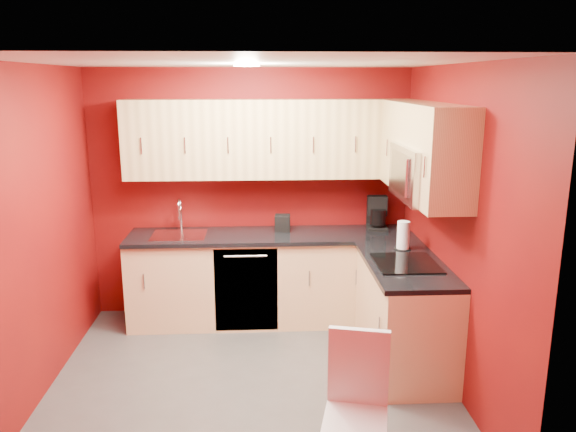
{
  "coord_description": "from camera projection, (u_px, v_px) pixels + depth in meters",
  "views": [
    {
      "loc": [
        0.08,
        -4.12,
        2.37
      ],
      "look_at": [
        0.33,
        0.55,
        1.24
      ],
      "focal_mm": 35.0,
      "sensor_mm": 36.0,
      "label": 1
    }
  ],
  "objects": [
    {
      "name": "floor",
      "position": [
        251.0,
        381.0,
        4.55
      ],
      "size": [
        3.2,
        3.2,
        0.0
      ],
      "primitive_type": "plane",
      "color": "#484543",
      "rests_on": "ground"
    },
    {
      "name": "ceiling",
      "position": [
        246.0,
        62.0,
        3.97
      ],
      "size": [
        3.2,
        3.2,
        0.0
      ],
      "primitive_type": "plane",
      "rotation": [
        3.14,
        0.0,
        0.0
      ],
      "color": "white",
      "rests_on": "wall_back"
    },
    {
      "name": "wall_back",
      "position": [
        251.0,
        194.0,
        5.72
      ],
      "size": [
        3.2,
        0.0,
        3.2
      ],
      "primitive_type": "plane",
      "rotation": [
        1.57,
        0.0,
        0.0
      ],
      "color": "maroon",
      "rests_on": "floor"
    },
    {
      "name": "wall_front",
      "position": [
        244.0,
        311.0,
        2.8
      ],
      "size": [
        3.2,
        0.0,
        3.2
      ],
      "primitive_type": "plane",
      "rotation": [
        -1.57,
        0.0,
        0.0
      ],
      "color": "maroon",
      "rests_on": "floor"
    },
    {
      "name": "wall_left",
      "position": [
        34.0,
        236.0,
        4.18
      ],
      "size": [
        0.0,
        3.0,
        3.0
      ],
      "primitive_type": "plane",
      "rotation": [
        1.57,
        0.0,
        1.57
      ],
      "color": "maroon",
      "rests_on": "floor"
    },
    {
      "name": "wall_right",
      "position": [
        455.0,
        230.0,
        4.34
      ],
      "size": [
        0.0,
        3.0,
        3.0
      ],
      "primitive_type": "plane",
      "rotation": [
        1.57,
        0.0,
        -1.57
      ],
      "color": "maroon",
      "rests_on": "floor"
    },
    {
      "name": "base_cabinets_back",
      "position": [
        272.0,
        279.0,
        5.63
      ],
      "size": [
        2.8,
        0.6,
        0.87
      ],
      "primitive_type": "cube",
      "color": "#ECC587",
      "rests_on": "floor"
    },
    {
      "name": "base_cabinets_right",
      "position": [
        404.0,
        315.0,
        4.76
      ],
      "size": [
        0.6,
        1.3,
        0.87
      ],
      "primitive_type": "cube",
      "color": "#ECC587",
      "rests_on": "floor"
    },
    {
      "name": "countertop_back",
      "position": [
        271.0,
        236.0,
        5.51
      ],
      "size": [
        2.8,
        0.63,
        0.04
      ],
      "primitive_type": "cube",
      "color": "black",
      "rests_on": "base_cabinets_back"
    },
    {
      "name": "countertop_right",
      "position": [
        405.0,
        265.0,
        4.64
      ],
      "size": [
        0.63,
        1.27,
        0.04
      ],
      "primitive_type": "cube",
      "color": "black",
      "rests_on": "base_cabinets_right"
    },
    {
      "name": "upper_cabinets_back",
      "position": [
        270.0,
        139.0,
        5.42
      ],
      "size": [
        2.8,
        0.35,
        0.75
      ],
      "primitive_type": "cube",
      "color": "#D6BA79",
      "rests_on": "wall_back"
    },
    {
      "name": "upper_cabinets_right",
      "position": [
        422.0,
        141.0,
        4.61
      ],
      "size": [
        0.35,
        1.55,
        0.75
      ],
      "color": "#D6BA79",
      "rests_on": "wall_right"
    },
    {
      "name": "microwave",
      "position": [
        425.0,
        173.0,
        4.43
      ],
      "size": [
        0.42,
        0.76,
        0.42
      ],
      "color": "silver",
      "rests_on": "upper_cabinets_right"
    },
    {
      "name": "cooktop",
      "position": [
        406.0,
        263.0,
        4.6
      ],
      "size": [
        0.5,
        0.55,
        0.01
      ],
      "primitive_type": "cube",
      "color": "black",
      "rests_on": "countertop_right"
    },
    {
      "name": "sink",
      "position": [
        179.0,
        231.0,
        5.46
      ],
      "size": [
        0.52,
        0.42,
        0.35
      ],
      "color": "silver",
      "rests_on": "countertop_back"
    },
    {
      "name": "dishwasher_front",
      "position": [
        246.0,
        290.0,
        5.33
      ],
      "size": [
        0.6,
        0.02,
        0.82
      ],
      "primitive_type": "cube",
      "color": "black",
      "rests_on": "base_cabinets_back"
    },
    {
      "name": "downlight",
      "position": [
        247.0,
        65.0,
        4.26
      ],
      "size": [
        0.2,
        0.2,
        0.01
      ],
      "primitive_type": "cylinder",
      "color": "white",
      "rests_on": "ceiling"
    },
    {
      "name": "coffee_maker",
      "position": [
        378.0,
        213.0,
        5.63
      ],
      "size": [
        0.22,
        0.28,
        0.33
      ],
      "primitive_type": null,
      "rotation": [
        0.0,
        0.0,
        -0.09
      ],
      "color": "black",
      "rests_on": "countertop_back"
    },
    {
      "name": "napkin_holder",
      "position": [
        282.0,
        223.0,
        5.6
      ],
      "size": [
        0.16,
        0.16,
        0.16
      ],
      "primitive_type": null,
      "rotation": [
        0.0,
        0.0,
        -0.1
      ],
      "color": "black",
      "rests_on": "countertop_back"
    },
    {
      "name": "paper_towel",
      "position": [
        403.0,
        235.0,
        4.97
      ],
      "size": [
        0.16,
        0.16,
        0.25
      ],
      "primitive_type": null,
      "rotation": [
        0.0,
        0.0,
        -0.12
      ],
      "color": "white",
      "rests_on": "countertop_right"
    },
    {
      "name": "dining_chair",
      "position": [
        356.0,
        413.0,
        3.31
      ],
      "size": [
        0.45,
        0.47,
        0.92
      ],
      "primitive_type": null,
      "rotation": [
        0.0,
        0.0,
        -0.24
      ],
      "color": "silver",
      "rests_on": "floor"
    }
  ]
}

